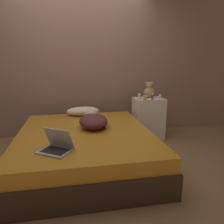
{
  "coord_description": "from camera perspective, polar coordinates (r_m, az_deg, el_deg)",
  "views": [
    {
      "loc": [
        -0.17,
        -2.76,
        1.37
      ],
      "look_at": [
        0.42,
        0.26,
        0.64
      ],
      "focal_mm": 35.0,
      "sensor_mm": 36.0,
      "label": 1
    }
  ],
  "objects": [
    {
      "name": "ground_plane",
      "position": [
        3.08,
        -6.86,
        -13.05
      ],
      "size": [
        12.0,
        12.0,
        0.0
      ],
      "primitive_type": "plane",
      "color": "brown"
    },
    {
      "name": "wall_back",
      "position": [
        4.07,
        -8.78,
        12.26
      ],
      "size": [
        8.0,
        0.06,
        2.6
      ],
      "color": "#846656",
      "rests_on": "ground_plane"
    },
    {
      "name": "bed",
      "position": [
        2.99,
        -6.98,
        -9.16
      ],
      "size": [
        1.73,
        2.05,
        0.46
      ],
      "color": "#2D2319",
      "rests_on": "ground_plane"
    },
    {
      "name": "nightstand",
      "position": [
        3.96,
        9.44,
        -1.56
      ],
      "size": [
        0.52,
        0.37,
        0.72
      ],
      "color": "silver",
      "rests_on": "ground_plane"
    },
    {
      "name": "pillow",
      "position": [
        3.72,
        -7.59,
        0.24
      ],
      "size": [
        0.55,
        0.26,
        0.15
      ],
      "color": "beige",
      "rests_on": "bed"
    },
    {
      "name": "person_lying",
      "position": [
        3.06,
        -4.88,
        -2.18
      ],
      "size": [
        0.4,
        0.68,
        0.19
      ],
      "rotation": [
        0.0,
        0.0,
        0.0
      ],
      "color": "#4C2328",
      "rests_on": "bed"
    },
    {
      "name": "laptop",
      "position": [
        2.33,
        -14.26,
        -8.63
      ],
      "size": [
        0.4,
        0.38,
        0.24
      ],
      "rotation": [
        0.0,
        0.0,
        -0.6
      ],
      "color": "#9E9EA3",
      "rests_on": "bed"
    },
    {
      "name": "teddy_bear",
      "position": [
        3.95,
        9.64,
        5.53
      ],
      "size": [
        0.18,
        0.18,
        0.28
      ],
      "color": "tan",
      "rests_on": "nightstand"
    },
    {
      "name": "bottle_amber",
      "position": [
        3.7,
        8.54,
        3.71
      ],
      "size": [
        0.05,
        0.05,
        0.08
      ],
      "color": "gold",
      "rests_on": "nightstand"
    },
    {
      "name": "bottle_clear",
      "position": [
        3.7,
        7.15,
        3.94
      ],
      "size": [
        0.05,
        0.05,
        0.1
      ],
      "color": "silver",
      "rests_on": "nightstand"
    },
    {
      "name": "bottle_white",
      "position": [
        3.83,
        12.41,
        3.89
      ],
      "size": [
        0.04,
        0.04,
        0.08
      ],
      "color": "white",
      "rests_on": "nightstand"
    },
    {
      "name": "bottle_red",
      "position": [
        3.76,
        10.48,
        4.01
      ],
      "size": [
        0.04,
        0.04,
        0.1
      ],
      "color": "#B72D2D",
      "rests_on": "nightstand"
    },
    {
      "name": "bottle_blue",
      "position": [
        3.8,
        7.18,
        4.12
      ],
      "size": [
        0.05,
        0.05,
        0.09
      ],
      "color": "#3866B2",
      "rests_on": "nightstand"
    }
  ]
}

